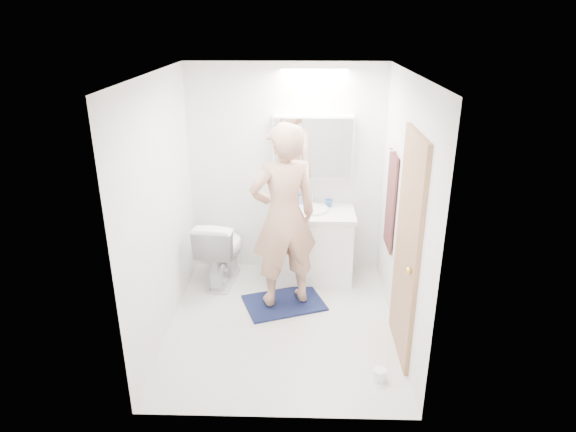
{
  "coord_description": "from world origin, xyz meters",
  "views": [
    {
      "loc": [
        0.18,
        -4.21,
        2.83
      ],
      "look_at": [
        0.05,
        0.25,
        1.05
      ],
      "focal_mm": 31.22,
      "sensor_mm": 36.0,
      "label": 1
    }
  ],
  "objects_px": {
    "vanity_cabinet": "(311,247)",
    "person": "(284,217)",
    "medicine_cabinet": "(313,147)",
    "soap_bottle_a": "(287,197)",
    "toothbrush_cup": "(329,203)",
    "toilet": "(222,250)",
    "toilet_paper_roll": "(380,374)",
    "soap_bottle_b": "(301,198)"
  },
  "relations": [
    {
      "from": "toilet",
      "to": "soap_bottle_b",
      "type": "xyz_separation_m",
      "value": [
        0.89,
        0.3,
        0.52
      ]
    },
    {
      "from": "medicine_cabinet",
      "to": "soap_bottle_a",
      "type": "relative_size",
      "value": 3.94
    },
    {
      "from": "person",
      "to": "toothbrush_cup",
      "type": "bearing_deg",
      "value": -142.61
    },
    {
      "from": "vanity_cabinet",
      "to": "soap_bottle_b",
      "type": "bearing_deg",
      "value": 124.32
    },
    {
      "from": "medicine_cabinet",
      "to": "vanity_cabinet",
      "type": "bearing_deg",
      "value": -90.46
    },
    {
      "from": "toothbrush_cup",
      "to": "person",
      "type": "bearing_deg",
      "value": -122.54
    },
    {
      "from": "soap_bottle_b",
      "to": "toilet_paper_roll",
      "type": "xyz_separation_m",
      "value": [
        0.67,
        -1.95,
        -0.86
      ]
    },
    {
      "from": "soap_bottle_a",
      "to": "toilet_paper_roll",
      "type": "height_order",
      "value": "soap_bottle_a"
    },
    {
      "from": "person",
      "to": "toothbrush_cup",
      "type": "xyz_separation_m",
      "value": [
        0.48,
        0.76,
        -0.13
      ]
    },
    {
      "from": "toilet",
      "to": "soap_bottle_a",
      "type": "xyz_separation_m",
      "value": [
        0.72,
        0.27,
        0.54
      ]
    },
    {
      "from": "person",
      "to": "toilet_paper_roll",
      "type": "xyz_separation_m",
      "value": [
        0.84,
        -1.17,
        -0.94
      ]
    },
    {
      "from": "person",
      "to": "soap_bottle_a",
      "type": "xyz_separation_m",
      "value": [
        0.0,
        0.75,
        -0.06
      ]
    },
    {
      "from": "vanity_cabinet",
      "to": "toilet",
      "type": "height_order",
      "value": "toilet"
    },
    {
      "from": "toothbrush_cup",
      "to": "toilet_paper_roll",
      "type": "distance_m",
      "value": 2.12
    },
    {
      "from": "person",
      "to": "toilet_paper_roll",
      "type": "relative_size",
      "value": 17.19
    },
    {
      "from": "vanity_cabinet",
      "to": "toilet_paper_roll",
      "type": "height_order",
      "value": "vanity_cabinet"
    },
    {
      "from": "person",
      "to": "soap_bottle_b",
      "type": "distance_m",
      "value": 0.8
    },
    {
      "from": "vanity_cabinet",
      "to": "toothbrush_cup",
      "type": "relative_size",
      "value": 9.96
    },
    {
      "from": "medicine_cabinet",
      "to": "toilet",
      "type": "distance_m",
      "value": 1.54
    },
    {
      "from": "soap_bottle_a",
      "to": "soap_bottle_b",
      "type": "xyz_separation_m",
      "value": [
        0.17,
        0.03,
        -0.02
      ]
    },
    {
      "from": "medicine_cabinet",
      "to": "toothbrush_cup",
      "type": "height_order",
      "value": "medicine_cabinet"
    },
    {
      "from": "soap_bottle_b",
      "to": "toothbrush_cup",
      "type": "distance_m",
      "value": 0.32
    },
    {
      "from": "vanity_cabinet",
      "to": "soap_bottle_a",
      "type": "distance_m",
      "value": 0.63
    },
    {
      "from": "medicine_cabinet",
      "to": "soap_bottle_b",
      "type": "xyz_separation_m",
      "value": [
        -0.12,
        -0.03,
        -0.59
      ]
    },
    {
      "from": "toilet_paper_roll",
      "to": "soap_bottle_a",
      "type": "bearing_deg",
      "value": 113.69
    },
    {
      "from": "toilet",
      "to": "toothbrush_cup",
      "type": "relative_size",
      "value": 8.66
    },
    {
      "from": "medicine_cabinet",
      "to": "soap_bottle_a",
      "type": "xyz_separation_m",
      "value": [
        -0.29,
        -0.06,
        -0.57
      ]
    },
    {
      "from": "toilet",
      "to": "soap_bottle_b",
      "type": "height_order",
      "value": "soap_bottle_b"
    },
    {
      "from": "vanity_cabinet",
      "to": "person",
      "type": "height_order",
      "value": "person"
    },
    {
      "from": "toilet",
      "to": "toothbrush_cup",
      "type": "height_order",
      "value": "toothbrush_cup"
    },
    {
      "from": "toilet",
      "to": "toilet_paper_roll",
      "type": "height_order",
      "value": "toilet"
    },
    {
      "from": "vanity_cabinet",
      "to": "soap_bottle_a",
      "type": "height_order",
      "value": "soap_bottle_a"
    },
    {
      "from": "person",
      "to": "soap_bottle_a",
      "type": "relative_size",
      "value": 8.46
    },
    {
      "from": "medicine_cabinet",
      "to": "toothbrush_cup",
      "type": "distance_m",
      "value": 0.67
    },
    {
      "from": "toilet",
      "to": "toilet_paper_roll",
      "type": "distance_m",
      "value": 2.3
    },
    {
      "from": "vanity_cabinet",
      "to": "soap_bottle_b",
      "type": "xyz_separation_m",
      "value": [
        -0.12,
        0.18,
        0.52
      ]
    },
    {
      "from": "person",
      "to": "toilet_paper_roll",
      "type": "height_order",
      "value": "person"
    },
    {
      "from": "soap_bottle_a",
      "to": "person",
      "type": "bearing_deg",
      "value": -90.32
    },
    {
      "from": "toilet",
      "to": "medicine_cabinet",
      "type": "bearing_deg",
      "value": -154.21
    },
    {
      "from": "person",
      "to": "toothbrush_cup",
      "type": "distance_m",
      "value": 0.91
    },
    {
      "from": "toilet",
      "to": "person",
      "type": "relative_size",
      "value": 0.41
    },
    {
      "from": "person",
      "to": "toothbrush_cup",
      "type": "height_order",
      "value": "person"
    }
  ]
}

